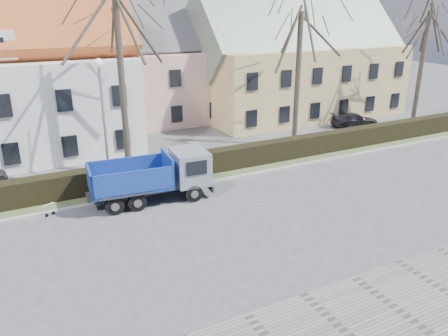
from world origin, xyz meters
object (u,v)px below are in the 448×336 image
dump_truck (147,178)px  cart_frame (45,211)px  parked_car_b (355,120)px  streetlight (104,124)px

dump_truck → cart_frame: dump_truck is taller
cart_frame → parked_car_b: bearing=13.9°
dump_truck → cart_frame: size_ratio=8.18×
cart_frame → parked_car_b: size_ratio=0.20×
streetlight → parked_car_b: bearing=9.0°
cart_frame → parked_car_b: parked_car_b is taller
cart_frame → parked_car_b: 25.17m
dump_truck → parked_car_b: bearing=22.9°
cart_frame → streetlight: bearing=37.0°
parked_car_b → cart_frame: bearing=126.5°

